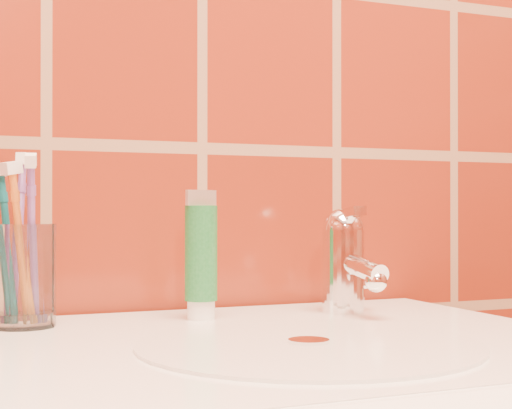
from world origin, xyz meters
name	(u,v)px	position (x,y,z in m)	size (l,w,h in m)	color
glass_tumbler	(24,275)	(-0.22, 1.12, 0.90)	(0.06, 0.06, 0.10)	white
toothpaste_tube	(201,259)	(-0.03, 1.10, 0.92)	(0.04, 0.04, 0.14)	white
faucet	(345,257)	(0.14, 1.09, 0.91)	(0.05, 0.11, 0.12)	white
toothbrush_0	(21,246)	(-0.22, 1.10, 0.93)	(0.04, 0.04, 0.17)	orange
toothbrush_1	(32,242)	(-0.21, 1.10, 0.94)	(0.03, 0.06, 0.18)	#794DA5
toothbrush_2	(8,246)	(-0.23, 1.12, 0.93)	(0.04, 0.04, 0.17)	#0C5A67
toothbrush_3	(19,239)	(-0.22, 1.13, 0.94)	(0.03, 0.05, 0.18)	#794AA0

